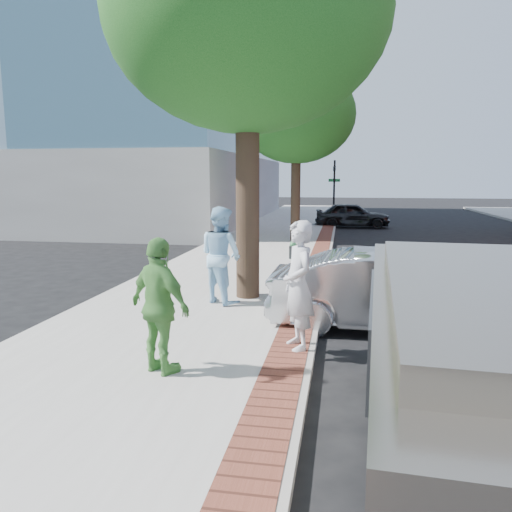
% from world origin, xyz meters
% --- Properties ---
extents(ground, '(120.00, 120.00, 0.00)m').
position_xyz_m(ground, '(0.00, 0.00, 0.00)').
color(ground, black).
rests_on(ground, ground).
extents(sidewalk, '(5.00, 60.00, 0.15)m').
position_xyz_m(sidewalk, '(-1.50, 8.00, 0.07)').
color(sidewalk, '#9E9991').
rests_on(sidewalk, ground).
extents(brick_strip, '(0.60, 60.00, 0.01)m').
position_xyz_m(brick_strip, '(0.70, 8.00, 0.15)').
color(brick_strip, brown).
rests_on(brick_strip, sidewalk).
extents(curb, '(0.10, 60.00, 0.15)m').
position_xyz_m(curb, '(1.05, 8.00, 0.07)').
color(curb, gray).
rests_on(curb, ground).
extents(office_tower, '(18.00, 22.00, 24.00)m').
position_xyz_m(office_tower, '(-13.00, 22.00, 12.00)').
color(office_tower, slate).
rests_on(office_tower, ground).
extents(office_base, '(18.20, 22.20, 4.00)m').
position_xyz_m(office_base, '(-13.00, 22.00, 2.00)').
color(office_base, gray).
rests_on(office_base, ground).
extents(signal_near, '(0.70, 0.15, 3.80)m').
position_xyz_m(signal_near, '(0.90, 22.00, 2.25)').
color(signal_near, black).
rests_on(signal_near, ground).
extents(tree_near, '(6.00, 6.00, 8.51)m').
position_xyz_m(tree_near, '(-0.60, 1.90, 6.17)').
color(tree_near, black).
rests_on(tree_near, sidewalk).
extents(tree_far, '(4.80, 4.80, 7.14)m').
position_xyz_m(tree_far, '(-0.50, 12.00, 5.30)').
color(tree_far, black).
rests_on(tree_far, sidewalk).
extents(parking_meter, '(0.12, 0.32, 1.47)m').
position_xyz_m(parking_meter, '(0.56, 0.46, 1.21)').
color(parking_meter, gray).
rests_on(parking_meter, sidewalk).
extents(person_gray, '(0.74, 0.87, 2.02)m').
position_xyz_m(person_gray, '(0.82, -1.34, 1.16)').
color(person_gray, '#BAB9BF').
rests_on(person_gray, sidewalk).
extents(person_officer, '(1.27, 1.21, 2.07)m').
position_xyz_m(person_officer, '(-1.07, 1.30, 1.18)').
color(person_officer, '#97C9EA').
rests_on(person_officer, sidewalk).
extents(person_green, '(1.19, 0.95, 1.89)m').
position_xyz_m(person_green, '(-0.94, -2.67, 1.09)').
color(person_green, '#519443').
rests_on(person_green, sidewalk).
extents(sedan_silver, '(4.46, 1.60, 1.46)m').
position_xyz_m(sedan_silver, '(2.36, 0.35, 0.73)').
color(sedan_silver, '#B0B3B8').
rests_on(sedan_silver, ground).
extents(bg_car, '(4.14, 1.71, 1.40)m').
position_xyz_m(bg_car, '(2.00, 19.47, 0.70)').
color(bg_car, black).
rests_on(bg_car, ground).
extents(van, '(2.53, 5.83, 2.10)m').
position_xyz_m(van, '(2.85, -4.55, 1.15)').
color(van, gray).
rests_on(van, ground).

